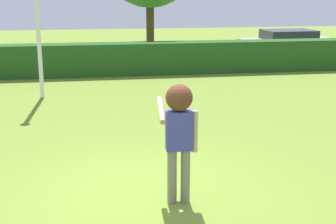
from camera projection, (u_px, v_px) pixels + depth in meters
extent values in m
plane|color=olive|center=(147.00, 194.00, 7.65)|extent=(60.00, 60.00, 0.00)
cylinder|color=slate|center=(172.00, 176.00, 7.23)|extent=(0.14, 0.14, 0.84)
cylinder|color=slate|center=(185.00, 176.00, 7.25)|extent=(0.14, 0.14, 0.84)
cube|color=#393A94|center=(179.00, 130.00, 7.06)|extent=(0.39, 0.24, 0.58)
cylinder|color=tan|center=(161.00, 110.00, 7.25)|extent=(0.12, 0.62, 0.30)
cylinder|color=tan|center=(195.00, 131.00, 7.09)|extent=(0.09, 0.09, 0.62)
sphere|color=tan|center=(179.00, 100.00, 6.95)|extent=(0.22, 0.22, 0.22)
sphere|color=#512D1B|center=(179.00, 98.00, 6.94)|extent=(0.39, 0.39, 0.39)
cylinder|color=white|center=(176.00, 122.00, 7.53)|extent=(0.25, 0.25, 0.07)
cylinder|color=silver|center=(36.00, 5.00, 13.53)|extent=(0.12, 0.12, 5.29)
cube|color=#224F1B|center=(112.00, 59.00, 17.66)|extent=(24.03, 0.90, 1.15)
cube|color=#B7B7BC|center=(288.00, 45.00, 21.79)|extent=(4.29, 1.92, 0.55)
cube|color=#2D333D|center=(289.00, 34.00, 21.67)|extent=(2.28, 1.68, 0.40)
cylinder|color=black|center=(308.00, 48.00, 22.97)|extent=(0.60, 0.13, 0.60)
cylinder|color=black|center=(327.00, 53.00, 21.36)|extent=(0.60, 0.13, 0.60)
cylinder|color=black|center=(250.00, 50.00, 22.36)|extent=(0.60, 0.13, 0.60)
cylinder|color=black|center=(265.00, 55.00, 20.75)|extent=(0.60, 0.13, 0.60)
cylinder|color=#503E20|center=(150.00, 24.00, 21.63)|extent=(0.35, 0.35, 3.03)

